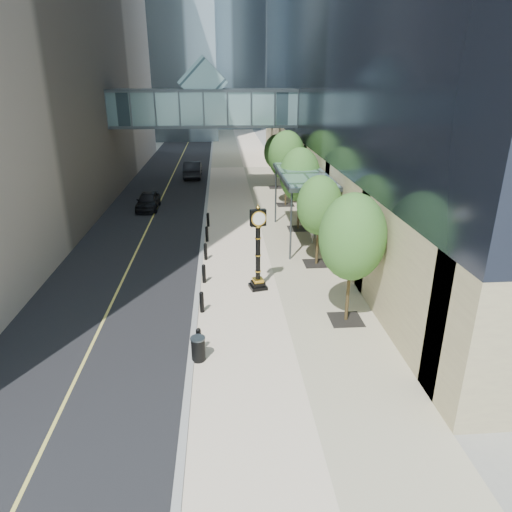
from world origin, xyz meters
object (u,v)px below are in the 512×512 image
at_px(trash_bin, 198,349).
at_px(pedestrian, 315,229).
at_px(car_near, 148,201).
at_px(street_clock, 258,254).
at_px(car_far, 193,169).

xyz_separation_m(trash_bin, pedestrian, (6.89, 12.55, 0.48)).
bearing_deg(trash_bin, car_near, 102.76).
height_order(trash_bin, pedestrian, pedestrian).
height_order(street_clock, car_far, street_clock).
bearing_deg(trash_bin, street_clock, 65.91).
bearing_deg(street_clock, car_near, 103.30).
distance_m(street_clock, car_far, 28.70).
bearing_deg(car_near, trash_bin, -76.68).
distance_m(street_clock, trash_bin, 6.80).
xyz_separation_m(car_near, car_far, (2.94, 12.59, 0.15)).
bearing_deg(street_clock, car_far, 86.79).
bearing_deg(street_clock, trash_bin, -126.76).
bearing_deg(trash_bin, car_far, 93.32).
height_order(street_clock, trash_bin, street_clock).
relative_size(trash_bin, car_near, 0.22).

